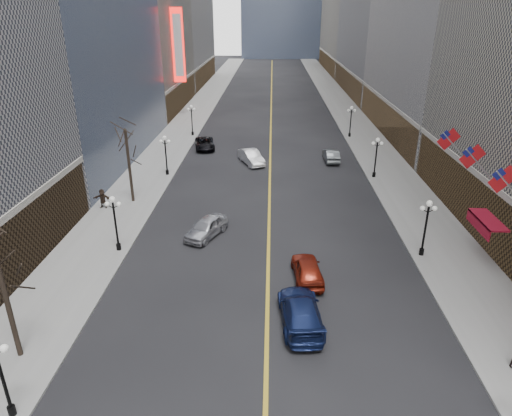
# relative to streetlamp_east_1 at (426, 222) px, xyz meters

# --- Properties ---
(sidewalk_east) EXTENTS (6.00, 230.00, 0.15)m
(sidewalk_east) POSITION_rel_streetlamp_east_1_xyz_m (2.20, 40.00, -2.83)
(sidewalk_east) COLOR gray
(sidewalk_east) RESTS_ON ground
(sidewalk_west) EXTENTS (6.00, 230.00, 0.15)m
(sidewalk_west) POSITION_rel_streetlamp_east_1_xyz_m (-25.80, 40.00, -2.83)
(sidewalk_west) COLOR gray
(sidewalk_west) RESTS_ON ground
(lane_line) EXTENTS (0.25, 200.00, 0.02)m
(lane_line) POSITION_rel_streetlamp_east_1_xyz_m (-11.80, 50.00, -2.89)
(lane_line) COLOR gold
(lane_line) RESTS_ON ground
(streetlamp_east_1) EXTENTS (1.26, 0.44, 4.52)m
(streetlamp_east_1) POSITION_rel_streetlamp_east_1_xyz_m (0.00, 0.00, 0.00)
(streetlamp_east_1) COLOR black
(streetlamp_east_1) RESTS_ON sidewalk_east
(streetlamp_east_2) EXTENTS (1.26, 0.44, 4.52)m
(streetlamp_east_2) POSITION_rel_streetlamp_east_1_xyz_m (0.00, 18.00, 0.00)
(streetlamp_east_2) COLOR black
(streetlamp_east_2) RESTS_ON sidewalk_east
(streetlamp_east_3) EXTENTS (1.26, 0.44, 4.52)m
(streetlamp_east_3) POSITION_rel_streetlamp_east_1_xyz_m (0.00, 36.00, 0.00)
(streetlamp_east_3) COLOR black
(streetlamp_east_3) RESTS_ON sidewalk_east
(streetlamp_west_0) EXTENTS (1.26, 0.44, 4.52)m
(streetlamp_west_0) POSITION_rel_streetlamp_east_1_xyz_m (-23.60, -16.00, 0.00)
(streetlamp_west_0) COLOR black
(streetlamp_west_0) RESTS_ON sidewalk_west
(streetlamp_west_1) EXTENTS (1.26, 0.44, 4.52)m
(streetlamp_west_1) POSITION_rel_streetlamp_east_1_xyz_m (-23.60, 0.00, 0.00)
(streetlamp_west_1) COLOR black
(streetlamp_west_1) RESTS_ON sidewalk_west
(streetlamp_west_2) EXTENTS (1.26, 0.44, 4.52)m
(streetlamp_west_2) POSITION_rel_streetlamp_east_1_xyz_m (-23.60, 18.00, 0.00)
(streetlamp_west_2) COLOR black
(streetlamp_west_2) RESTS_ON sidewalk_west
(streetlamp_west_3) EXTENTS (1.26, 0.44, 4.52)m
(streetlamp_west_3) POSITION_rel_streetlamp_east_1_xyz_m (-23.60, 36.00, 0.00)
(streetlamp_west_3) COLOR black
(streetlamp_west_3) RESTS_ON sidewalk_west
(flag_3) EXTENTS (2.87, 0.12, 2.87)m
(flag_3) POSITION_rel_streetlamp_east_1_xyz_m (3.51, -3.00, 4.39)
(flag_3) COLOR #B2B2B7
(flag_3) RESTS_ON ground
(flag_4) EXTENTS (2.87, 0.12, 2.87)m
(flag_4) POSITION_rel_streetlamp_east_1_xyz_m (3.51, 2.00, 4.39)
(flag_4) COLOR #B2B2B7
(flag_4) RESTS_ON ground
(flag_5) EXTENTS (2.87, 0.12, 2.87)m
(flag_5) POSITION_rel_streetlamp_east_1_xyz_m (3.51, 7.00, 4.39)
(flag_5) COLOR #B2B2B7
(flag_5) RESTS_ON ground
(awning_c) EXTENTS (1.40, 4.00, 0.93)m
(awning_c) POSITION_rel_streetlamp_east_1_xyz_m (4.30, -0.00, 0.18)
(awning_c) COLOR maroon
(awning_c) RESTS_ON ground
(theatre_marquee) EXTENTS (2.00, 0.55, 12.00)m
(theatre_marquee) POSITION_rel_streetlamp_east_1_xyz_m (-27.68, 50.00, 9.10)
(theatre_marquee) COLOR red
(theatre_marquee) RESTS_ON ground
(tree_west_far) EXTENTS (3.60, 3.60, 7.92)m
(tree_west_far) POSITION_rel_streetlamp_east_1_xyz_m (-25.30, 10.00, 3.34)
(tree_west_far) COLOR #2D231C
(tree_west_far) RESTS_ON sidewalk_west
(car_nb_near) EXTENTS (3.75, 5.15, 1.63)m
(car_nb_near) POSITION_rel_streetlamp_east_1_xyz_m (-17.03, 2.87, -2.09)
(car_nb_near) COLOR #B6B7BE
(car_nb_near) RESTS_ON ground
(car_nb_mid) EXTENTS (3.69, 5.47, 1.70)m
(car_nb_mid) POSITION_rel_streetlamp_east_1_xyz_m (-14.12, 22.76, -2.05)
(car_nb_mid) COLOR silver
(car_nb_mid) RESTS_ON ground
(car_nb_far) EXTENTS (3.48, 5.81, 1.51)m
(car_nb_far) POSITION_rel_streetlamp_east_1_xyz_m (-20.80, 29.11, -2.15)
(car_nb_far) COLOR black
(car_nb_far) RESTS_ON ground
(car_sb_near) EXTENTS (2.86, 6.04, 1.70)m
(car_sb_near) POSITION_rel_streetlamp_east_1_xyz_m (-9.80, -8.55, -2.05)
(car_sb_near) COLOR #152150
(car_sb_near) RESTS_ON ground
(car_sb_mid) EXTENTS (2.30, 4.86, 1.61)m
(car_sb_mid) POSITION_rel_streetlamp_east_1_xyz_m (-9.04, -3.57, -2.10)
(car_sb_mid) COLOR maroon
(car_sb_mid) RESTS_ON ground
(car_sb_far) EXTENTS (1.75, 4.70, 1.53)m
(car_sb_far) POSITION_rel_streetlamp_east_1_xyz_m (-4.15, 24.09, -2.13)
(car_sb_far) COLOR #565C5F
(car_sb_far) RESTS_ON ground
(ped_west_far) EXTENTS (1.78, 0.69, 1.87)m
(ped_west_far) POSITION_rel_streetlamp_east_1_xyz_m (-27.65, 8.22, -1.82)
(ped_west_far) COLOR black
(ped_west_far) RESTS_ON sidewalk_west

